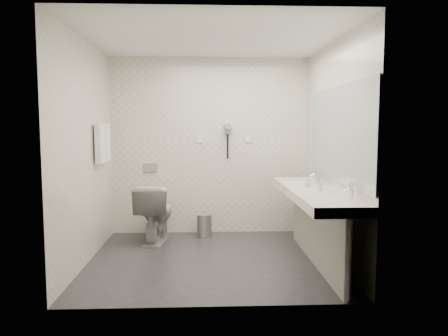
{
  "coord_description": "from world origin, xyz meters",
  "views": [
    {
      "loc": [
        -0.06,
        -4.83,
        1.53
      ],
      "look_at": [
        0.15,
        0.15,
        1.05
      ],
      "focal_mm": 34.35,
      "sensor_mm": 36.0,
      "label": 1
    }
  ],
  "objects": [
    {
      "name": "wall_front",
      "position": [
        0.0,
        -1.3,
        1.25
      ],
      "size": [
        2.8,
        0.0,
        2.8
      ],
      "primitive_type": "plane",
      "rotation": [
        -1.57,
        0.0,
        0.0
      ],
      "color": "silver",
      "rests_on": "floor"
    },
    {
      "name": "vanity_counter",
      "position": [
        1.12,
        -0.2,
        0.8
      ],
      "size": [
        0.55,
        2.2,
        0.1
      ],
      "primitive_type": "cube",
      "color": "white",
      "rests_on": "floor"
    },
    {
      "name": "mirror",
      "position": [
        1.39,
        -0.2,
        1.45
      ],
      "size": [
        0.02,
        2.2,
        1.05
      ],
      "primitive_type": "cube",
      "color": "#B2BCC6",
      "rests_on": "wall_right"
    },
    {
      "name": "switch_plate_a",
      "position": [
        -0.15,
        1.29,
        1.35
      ],
      "size": [
        0.09,
        0.02,
        0.09
      ],
      "primitive_type": "cube",
      "color": "white",
      "rests_on": "wall_back"
    },
    {
      "name": "soap_bottle_c",
      "position": [
        1.16,
        -0.34,
        0.91
      ],
      "size": [
        0.05,
        0.05,
        0.12
      ],
      "primitive_type": "imported",
      "rotation": [
        0.0,
        0.0,
        0.08
      ],
      "color": "silver",
      "rests_on": "vanity_counter"
    },
    {
      "name": "switch_plate_b",
      "position": [
        0.55,
        1.29,
        1.35
      ],
      "size": [
        0.09,
        0.02,
        0.09
      ],
      "primitive_type": "cube",
      "color": "white",
      "rests_on": "wall_back"
    },
    {
      "name": "basin_far",
      "position": [
        1.12,
        0.45,
        0.83
      ],
      "size": [
        0.4,
        0.31,
        0.05
      ],
      "primitive_type": "ellipsoid",
      "color": "white",
      "rests_on": "vanity_counter"
    },
    {
      "name": "basin_near",
      "position": [
        1.12,
        -0.85,
        0.83
      ],
      "size": [
        0.4,
        0.31,
        0.05
      ],
      "primitive_type": "ellipsoid",
      "color": "white",
      "rests_on": "vanity_counter"
    },
    {
      "name": "wall_left",
      "position": [
        -1.4,
        0.0,
        1.25
      ],
      "size": [
        0.0,
        2.6,
        2.6
      ],
      "primitive_type": "plane",
      "rotation": [
        1.57,
        0.0,
        1.57
      ],
      "color": "silver",
      "rests_on": "floor"
    },
    {
      "name": "vanity_post_near",
      "position": [
        1.18,
        -1.24,
        0.38
      ],
      "size": [
        0.06,
        0.06,
        0.75
      ],
      "primitive_type": "cylinder",
      "color": "silver",
      "rests_on": "floor"
    },
    {
      "name": "faucet_near",
      "position": [
        1.32,
        -0.85,
        0.92
      ],
      "size": [
        0.04,
        0.04,
        0.15
      ],
      "primitive_type": "cylinder",
      "color": "silver",
      "rests_on": "vanity_counter"
    },
    {
      "name": "pedal_bin",
      "position": [
        -0.08,
        1.04,
        0.15
      ],
      "size": [
        0.26,
        0.26,
        0.3
      ],
      "primitive_type": "cylinder",
      "rotation": [
        0.0,
        0.0,
        0.24
      ],
      "color": "#B2B5BA",
      "rests_on": "floor"
    },
    {
      "name": "toilet",
      "position": [
        -0.74,
        0.83,
        0.39
      ],
      "size": [
        0.52,
        0.81,
        0.77
      ],
      "primitive_type": "imported",
      "rotation": [
        0.0,
        0.0,
        3.02
      ],
      "color": "white",
      "rests_on": "floor"
    },
    {
      "name": "wall_right",
      "position": [
        1.4,
        0.0,
        1.25
      ],
      "size": [
        0.0,
        2.6,
        2.6
      ],
      "primitive_type": "plane",
      "rotation": [
        1.57,
        0.0,
        -1.57
      ],
      "color": "silver",
      "rests_on": "floor"
    },
    {
      "name": "faucet_far",
      "position": [
        1.32,
        0.45,
        0.92
      ],
      "size": [
        0.04,
        0.04,
        0.15
      ],
      "primitive_type": "cylinder",
      "color": "silver",
      "rests_on": "vanity_counter"
    },
    {
      "name": "glass_right",
      "position": [
        1.32,
        0.19,
        0.9
      ],
      "size": [
        0.06,
        0.06,
        0.1
      ],
      "primitive_type": "cylinder",
      "rotation": [
        0.0,
        0.0,
        0.22
      ],
      "color": "silver",
      "rests_on": "vanity_counter"
    },
    {
      "name": "towel_near",
      "position": [
        -1.34,
        0.41,
        1.33
      ],
      "size": [
        0.07,
        0.24,
        0.48
      ],
      "primitive_type": "cube",
      "color": "white",
      "rests_on": "towel_rail"
    },
    {
      "name": "dryer_cradle",
      "position": [
        0.25,
        1.27,
        1.5
      ],
      "size": [
        0.1,
        0.04,
        0.14
      ],
      "primitive_type": "cube",
      "color": "gray",
      "rests_on": "wall_back"
    },
    {
      "name": "vanity_post_far",
      "position": [
        1.18,
        0.84,
        0.38
      ],
      "size": [
        0.06,
        0.06,
        0.75
      ],
      "primitive_type": "cylinder",
      "color": "silver",
      "rests_on": "floor"
    },
    {
      "name": "dryer_barrel",
      "position": [
        0.25,
        1.2,
        1.53
      ],
      "size": [
        0.08,
        0.14,
        0.08
      ],
      "primitive_type": "cylinder",
      "rotation": [
        1.57,
        0.0,
        0.0
      ],
      "color": "gray",
      "rests_on": "dryer_cradle"
    },
    {
      "name": "bin_lid",
      "position": [
        -0.08,
        1.04,
        0.31
      ],
      "size": [
        0.22,
        0.22,
        0.02
      ],
      "primitive_type": "cylinder",
      "color": "#B2B5BA",
      "rests_on": "pedal_bin"
    },
    {
      "name": "towel_rail",
      "position": [
        -1.35,
        0.55,
        1.55
      ],
      "size": [
        0.02,
        0.62,
        0.02
      ],
      "primitive_type": "cylinder",
      "rotation": [
        1.57,
        0.0,
        0.0
      ],
      "color": "silver",
      "rests_on": "wall_left"
    },
    {
      "name": "vanity_panel",
      "position": [
        1.15,
        -0.2,
        0.38
      ],
      "size": [
        0.03,
        2.15,
        0.75
      ],
      "primitive_type": "cube",
      "color": "#9A9791",
      "rests_on": "floor"
    },
    {
      "name": "ceiling",
      "position": [
        0.0,
        0.0,
        2.5
      ],
      "size": [
        2.8,
        2.8,
        0.0
      ],
      "primitive_type": "plane",
      "rotation": [
        3.14,
        0.0,
        0.0
      ],
      "color": "white",
      "rests_on": "wall_back"
    },
    {
      "name": "floor",
      "position": [
        0.0,
        0.0,
        0.0
      ],
      "size": [
        2.8,
        2.8,
        0.0
      ],
      "primitive_type": "plane",
      "color": "#29282D",
      "rests_on": "ground"
    },
    {
      "name": "soap_bottle_a",
      "position": [
        1.09,
        -0.06,
        0.91
      ],
      "size": [
        0.06,
        0.06,
        0.12
      ],
      "primitive_type": "imported",
      "rotation": [
        0.0,
        0.0,
        0.17
      ],
      "color": "silver",
      "rests_on": "vanity_counter"
    },
    {
      "name": "flush_plate",
      "position": [
        -0.85,
        1.29,
        0.95
      ],
      "size": [
        0.18,
        0.02,
        0.12
      ],
      "primitive_type": "cube",
      "color": "#B2B5BA",
      "rests_on": "wall_back"
    },
    {
      "name": "towel_far",
      "position": [
        -1.34,
        0.69,
        1.33
      ],
      "size": [
        0.07,
        0.24,
        0.48
      ],
      "primitive_type": "cube",
      "color": "white",
      "rests_on": "towel_rail"
    },
    {
      "name": "glass_left",
      "position": [
        1.27,
        0.1,
        0.9
      ],
      "size": [
        0.06,
        0.06,
        0.1
      ],
      "primitive_type": "cylinder",
      "rotation": [
        0.0,
        0.0,
        0.02
      ],
      "color": "silver",
      "rests_on": "vanity_counter"
    },
    {
      "name": "wall_back",
      "position": [
        0.0,
        1.3,
        1.25
      ],
      "size": [
        2.8,
        0.0,
        2.8
      ],
      "primitive_type": "plane",
      "rotation": [
        1.57,
        0.0,
        0.0
      ],
      "color": "silver",
      "rests_on": "floor"
    },
    {
      "name": "dryer_cord",
      "position": [
        0.25,
        1.26,
        1.25
      ],
      "size": [
        0.02,
        0.02,
        0.35
      ],
      "primitive_type": "cylinder",
      "color": "black",
      "rests_on": "dryer_cradle"
    }
  ]
}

